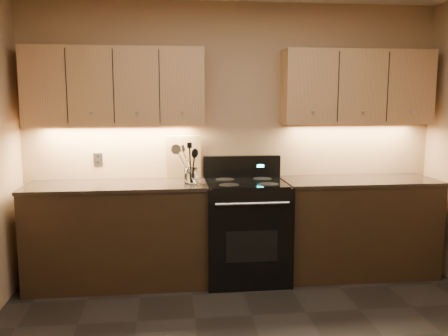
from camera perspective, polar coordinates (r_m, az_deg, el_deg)
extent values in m
cube|color=#A47D60|center=(4.64, 1.11, 3.50)|extent=(4.00, 0.04, 2.60)
cube|color=black|center=(4.49, -12.59, -7.92)|extent=(1.60, 0.60, 0.90)
cube|color=#382B24|center=(4.38, -12.78, -2.07)|extent=(1.62, 0.62, 0.03)
cube|color=black|center=(4.81, 15.75, -6.94)|extent=(1.44, 0.60, 0.90)
cube|color=#382B24|center=(4.71, 15.97, -1.47)|extent=(1.46, 0.62, 0.03)
cube|color=black|center=(4.49, 2.65, -7.59)|extent=(0.76, 0.65, 0.92)
cube|color=black|center=(4.39, 2.69, -1.74)|extent=(0.70, 0.60, 0.01)
cube|color=black|center=(4.65, 2.14, 0.15)|extent=(0.76, 0.07, 0.22)
cube|color=#19E5F2|center=(4.64, 4.40, 0.26)|extent=(0.06, 0.00, 0.03)
cylinder|color=silver|center=(4.08, 3.44, -4.29)|extent=(0.65, 0.02, 0.02)
cube|color=black|center=(4.19, 3.37, -9.41)|extent=(0.46, 0.00, 0.28)
cylinder|color=black|center=(4.21, 0.60, -2.05)|extent=(0.18, 0.18, 0.00)
cylinder|color=black|center=(4.27, 5.40, -1.94)|extent=(0.18, 0.18, 0.00)
cylinder|color=black|center=(4.51, 0.13, -1.36)|extent=(0.18, 0.18, 0.00)
cylinder|color=black|center=(4.56, 4.62, -1.27)|extent=(0.18, 0.18, 0.00)
cube|color=tan|center=(4.46, -12.95, 9.52)|extent=(1.60, 0.30, 0.70)
cube|color=tan|center=(4.79, 15.71, 9.33)|extent=(1.44, 0.30, 0.70)
cube|color=#B2B5BA|center=(4.67, -14.92, 1.02)|extent=(0.08, 0.01, 0.12)
cylinder|color=white|center=(4.29, -4.03, -0.91)|extent=(0.13, 0.13, 0.15)
cylinder|color=white|center=(4.30, -4.02, -1.77)|extent=(0.11, 0.11, 0.02)
cube|color=#D9B375|center=(4.58, -4.87, 1.34)|extent=(0.33, 0.10, 0.42)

